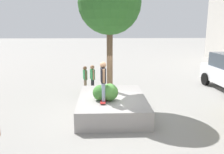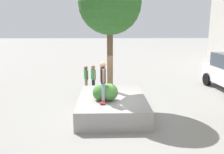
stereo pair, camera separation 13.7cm
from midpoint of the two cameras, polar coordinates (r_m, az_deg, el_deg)
ground_plane at (r=10.42m, az=-0.15°, el=-9.52°), size 120.00×120.00×0.00m
planter_ledge at (r=10.67m, az=0.37°, el=-6.76°), size 4.02×2.94×0.77m
plaza_tree at (r=11.06m, az=-0.14°, el=17.34°), size 2.86×2.86×5.52m
boxwood_shrub at (r=10.00m, az=-2.43°, el=-3.79°), size 0.66×0.66×0.66m
hedge_clump at (r=9.94m, az=-0.24°, el=-3.67°), size 0.73×0.73×0.73m
skateboard at (r=9.83m, az=-1.75°, el=-5.75°), size 0.81×0.27×0.07m
skateboarder at (r=9.57m, az=-1.79°, el=-0.35°), size 0.55×0.25×1.62m
passerby_with_bag at (r=13.93m, az=-4.25°, el=0.13°), size 0.52×0.31×1.60m
pedestrian_crossing at (r=14.21m, az=-6.00°, el=0.10°), size 0.49×0.29×1.50m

